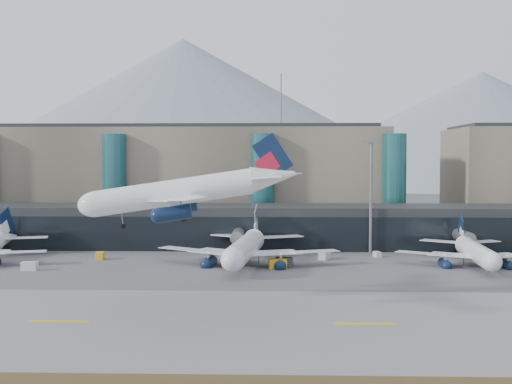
# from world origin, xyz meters

# --- Properties ---
(ground) EXTENTS (900.00, 900.00, 0.00)m
(ground) POSITION_xyz_m (0.00, 0.00, 0.00)
(ground) COLOR #515154
(ground) RESTS_ON ground
(runway_strip) EXTENTS (400.00, 40.00, 0.04)m
(runway_strip) POSITION_xyz_m (0.00, -15.00, 0.02)
(runway_strip) COLOR slate
(runway_strip) RESTS_ON ground
(runway_markings) EXTENTS (128.00, 1.00, 0.02)m
(runway_markings) POSITION_xyz_m (-0.00, -15.00, 0.05)
(runway_markings) COLOR gold
(runway_markings) RESTS_ON ground
(concourse) EXTENTS (170.00, 27.00, 10.00)m
(concourse) POSITION_xyz_m (-0.02, 57.73, 4.97)
(concourse) COLOR black
(concourse) RESTS_ON ground
(terminal_main) EXTENTS (130.00, 30.00, 31.00)m
(terminal_main) POSITION_xyz_m (-25.00, 90.00, 15.44)
(terminal_main) COLOR gray
(terminal_main) RESTS_ON ground
(teal_towers) EXTENTS (116.40, 19.40, 46.00)m
(teal_towers) POSITION_xyz_m (-14.99, 74.01, 14.01)
(teal_towers) COLOR #236063
(teal_towers) RESTS_ON ground
(mountain_ridge) EXTENTS (910.00, 400.00, 110.00)m
(mountain_ridge) POSITION_xyz_m (15.97, 380.00, 45.74)
(mountain_ridge) COLOR gray
(mountain_ridge) RESTS_ON ground
(lightmast_mid) EXTENTS (3.00, 1.20, 25.60)m
(lightmast_mid) POSITION_xyz_m (30.00, 48.00, 14.42)
(lightmast_mid) COLOR slate
(lightmast_mid) RESTS_ON ground
(hero_jet) EXTENTS (31.86, 32.54, 10.49)m
(hero_jet) POSITION_xyz_m (-2.92, -6.85, 17.86)
(hero_jet) COLOR white
(hero_jet) RESTS_ON ground
(jet_parked_mid) EXTENTS (39.04, 38.76, 12.64)m
(jet_parked_mid) POSITION_xyz_m (2.73, 32.58, 4.78)
(jet_parked_mid) COLOR white
(jet_parked_mid) RESTS_ON ground
(jet_parked_right) EXTENTS (32.26, 31.68, 10.41)m
(jet_parked_right) POSITION_xyz_m (48.19, 32.31, 3.94)
(jet_parked_right) COLOR white
(jet_parked_right) RESTS_ON ground
(veh_a) EXTENTS (2.97, 1.69, 1.66)m
(veh_a) POSITION_xyz_m (-38.62, 22.94, 0.83)
(veh_a) COLOR silver
(veh_a) RESTS_ON ground
(veh_b) EXTENTS (1.88, 2.81, 1.54)m
(veh_b) POSITION_xyz_m (-28.84, 36.67, 0.77)
(veh_b) COLOR gold
(veh_b) RESTS_ON ground
(veh_c) EXTENTS (3.41, 1.95, 1.84)m
(veh_c) POSITION_xyz_m (10.17, 28.90, 0.92)
(veh_c) COLOR #47474C
(veh_c) RESTS_ON ground
(veh_d) EXTENTS (2.81, 3.49, 1.76)m
(veh_d) POSITION_xyz_m (18.87, 38.27, 0.88)
(veh_d) COLOR silver
(veh_d) RESTS_ON ground
(veh_g) EXTENTS (1.70, 2.32, 1.21)m
(veh_g) POSITION_xyz_m (30.57, 41.68, 0.61)
(veh_g) COLOR silver
(veh_g) RESTS_ON ground
(veh_h) EXTENTS (3.64, 2.30, 1.88)m
(veh_h) POSITION_xyz_m (8.87, 26.47, 0.94)
(veh_h) COLOR gold
(veh_h) RESTS_ON ground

